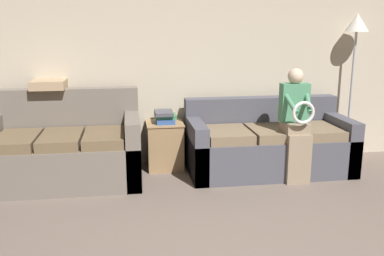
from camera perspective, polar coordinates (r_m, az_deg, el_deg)
wall_back at (r=5.43m, az=-0.03°, el=8.67°), size 7.75×0.06×2.55m
couch_main at (r=5.27m, az=10.04°, el=-2.24°), size 1.94×0.90×0.86m
couch_side at (r=5.04m, az=-16.68°, el=-2.91°), size 1.70×0.97×1.02m
child_left_seated at (r=4.92m, az=13.73°, el=0.99°), size 0.32×0.38×1.27m
side_shelf at (r=5.29m, az=-3.64°, el=-2.24°), size 0.45×0.45×0.58m
book_stack at (r=5.21m, az=-3.65°, el=1.51°), size 0.26×0.31×0.14m
floor_lamp at (r=5.90m, az=21.00°, el=11.12°), size 0.30×0.30×1.88m
throw_pillow at (r=5.25m, az=-18.56°, el=5.53°), size 0.39×0.39×0.10m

